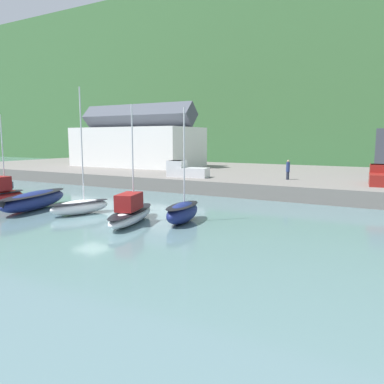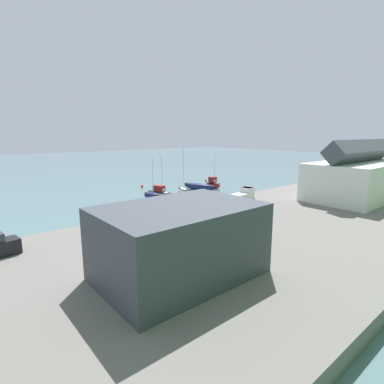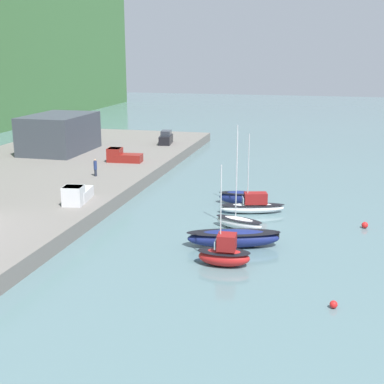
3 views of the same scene
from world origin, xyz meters
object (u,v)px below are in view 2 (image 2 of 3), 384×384
(moored_boat_1, at_px, (199,187))
(mooring_buoy_0, at_px, (206,180))
(pickup_truck_1, at_px, (152,220))
(person_on_quay, at_px, (207,206))
(moored_boat_3, at_px, (160,192))
(moored_boat_0, at_px, (213,184))
(mooring_buoy_1, at_px, (142,186))
(moored_boat_2, at_px, (183,190))
(pickup_truck_0, at_px, (244,194))
(moored_boat_4, at_px, (152,196))
(parked_car_0, at_px, (342,174))

(moored_boat_1, relative_size, mooring_buoy_0, 16.08)
(pickup_truck_1, relative_size, person_on_quay, 2.28)
(moored_boat_3, bearing_deg, pickup_truck_1, 37.98)
(moored_boat_0, relative_size, pickup_truck_1, 1.65)
(mooring_buoy_0, bearing_deg, mooring_buoy_1, -9.56)
(moored_boat_1, xyz_separation_m, pickup_truck_1, (25.16, 20.01, 1.50))
(mooring_buoy_1, bearing_deg, moored_boat_2, 105.05)
(moored_boat_0, bearing_deg, person_on_quay, 41.79)
(pickup_truck_0, bearing_deg, moored_boat_4, -158.96)
(moored_boat_0, xyz_separation_m, mooring_buoy_1, (12.27, -11.25, -0.66))
(pickup_truck_0, bearing_deg, moored_boat_2, 171.68)
(mooring_buoy_0, bearing_deg, moored_boat_3, 21.97)
(moored_boat_0, distance_m, pickup_truck_1, 35.62)
(moored_boat_0, height_order, pickup_truck_1, moored_boat_0)
(moored_boat_3, height_order, pickup_truck_1, moored_boat_3)
(pickup_truck_1, bearing_deg, person_on_quay, 175.73)
(moored_boat_0, bearing_deg, moored_boat_3, -3.38)
(pickup_truck_0, relative_size, mooring_buoy_0, 9.53)
(moored_boat_2, bearing_deg, mooring_buoy_0, -129.61)
(pickup_truck_0, relative_size, pickup_truck_1, 1.02)
(moored_boat_0, height_order, mooring_buoy_0, moored_boat_0)
(pickup_truck_0, distance_m, pickup_truck_1, 20.58)
(pickup_truck_1, relative_size, mooring_buoy_0, 9.37)
(moored_boat_4, height_order, person_on_quay, moored_boat_4)
(pickup_truck_0, distance_m, mooring_buoy_0, 29.13)
(parked_car_0, height_order, mooring_buoy_1, parked_car_0)
(moored_boat_0, distance_m, parked_car_0, 34.18)
(moored_boat_2, height_order, parked_car_0, moored_boat_2)
(moored_boat_2, relative_size, pickup_truck_1, 2.02)
(moored_boat_1, height_order, parked_car_0, parked_car_0)
(pickup_truck_0, relative_size, mooring_buoy_1, 8.20)
(moored_boat_2, relative_size, moored_boat_3, 1.19)
(moored_boat_2, xyz_separation_m, person_on_quay, (11.25, 19.55, 1.93))
(moored_boat_2, relative_size, moored_boat_4, 1.22)
(moored_boat_2, height_order, moored_boat_4, moored_boat_2)
(moored_boat_3, xyz_separation_m, mooring_buoy_1, (-2.36, -11.03, -0.48))
(moored_boat_1, xyz_separation_m, moored_boat_4, (13.46, 1.67, -0.02))
(moored_boat_1, height_order, moored_boat_3, moored_boat_3)
(mooring_buoy_0, bearing_deg, moored_boat_2, 30.77)
(moored_boat_3, bearing_deg, mooring_buoy_0, -173.86)
(moored_boat_2, bearing_deg, moored_boat_1, -156.35)
(moored_boat_2, xyz_separation_m, pickup_truck_1, (20.29, 19.66, 1.65))
(moored_boat_1, distance_m, moored_boat_2, 4.88)
(moored_boat_2, bearing_deg, person_on_quay, 79.71)
(parked_car_0, relative_size, mooring_buoy_1, 7.00)
(moored_boat_2, distance_m, mooring_buoy_1, 12.02)
(moored_boat_4, xyz_separation_m, person_on_quay, (2.66, 18.22, 1.80))
(parked_car_0, relative_size, mooring_buoy_0, 8.14)
(moored_boat_1, height_order, moored_boat_4, moored_boat_4)
(pickup_truck_0, height_order, mooring_buoy_0, pickup_truck_0)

